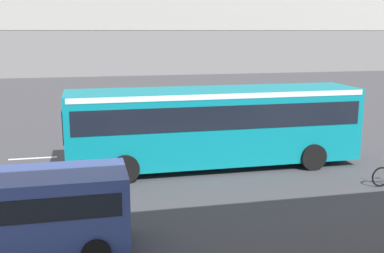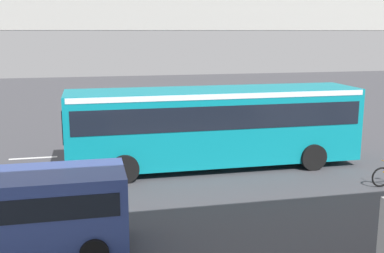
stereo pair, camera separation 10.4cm
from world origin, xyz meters
name	(u,v)px [view 1 (the left image)]	position (x,y,z in m)	size (l,w,h in m)	color
ground	(182,167)	(0.00, 0.00, 0.00)	(80.00, 80.00, 0.00)	#424247
city_bus	(215,121)	(-1.28, 0.20, 1.88)	(11.54, 2.85, 3.15)	#0C8493
parked_van	(27,209)	(5.15, 6.52, 1.18)	(4.80, 2.17, 2.05)	#33478C
pedestrian	(290,126)	(-5.88, -2.70, 0.89)	(0.38, 0.38, 1.79)	#2D2D38
lane_dash_leftmost	(291,144)	(-6.00, -2.76, 0.00)	(2.00, 0.20, 0.01)	silver
lane_dash_left	(212,148)	(-2.00, -2.76, 0.00)	(2.00, 0.20, 0.01)	silver
lane_dash_centre	(126,153)	(2.00, -2.76, 0.00)	(2.00, 0.20, 0.01)	silver
lane_dash_right	(33,158)	(6.00, -2.76, 0.00)	(2.00, 0.20, 0.01)	silver
pedestrian_overpass	(367,49)	(0.00, 12.16, 5.14)	(24.91, 2.60, 6.97)	#9E9E99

